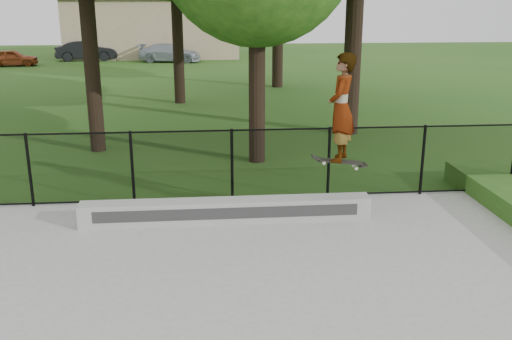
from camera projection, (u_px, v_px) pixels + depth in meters
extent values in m
cube|color=#B0B1AB|center=(227.00, 211.00, 10.58)|extent=(5.37, 0.40, 0.43)
imported|color=#99401B|center=(12.00, 58.00, 35.82)|extent=(3.14, 1.52, 1.04)
imported|color=black|center=(87.00, 51.00, 39.00)|extent=(3.79, 1.68, 1.35)
imported|color=#97A2AB|center=(170.00, 53.00, 38.17)|extent=(4.03, 2.30, 1.20)
cube|color=black|center=(339.00, 161.00, 10.38)|extent=(0.84, 0.23, 0.12)
imported|color=#ACDDE2|center=(341.00, 108.00, 10.10)|extent=(0.70, 0.83, 1.93)
cylinder|color=black|center=(29.00, 170.00, 11.23)|extent=(0.06, 0.06, 1.50)
cylinder|color=black|center=(132.00, 167.00, 11.41)|extent=(0.06, 0.06, 1.50)
cylinder|color=black|center=(232.00, 165.00, 11.58)|extent=(0.06, 0.06, 1.50)
cylinder|color=black|center=(329.00, 162.00, 11.76)|extent=(0.06, 0.06, 1.50)
cylinder|color=black|center=(423.00, 160.00, 11.93)|extent=(0.06, 0.06, 1.50)
cylinder|color=black|center=(130.00, 132.00, 11.20)|extent=(16.00, 0.04, 0.04)
cylinder|color=black|center=(134.00, 200.00, 11.61)|extent=(16.00, 0.04, 0.04)
cube|color=black|center=(132.00, 167.00, 11.41)|extent=(16.00, 0.01, 1.50)
cylinder|color=black|center=(178.00, 35.00, 22.45)|extent=(0.44, 0.44, 5.41)
cylinder|color=black|center=(90.00, 48.00, 15.09)|extent=(0.44, 0.44, 5.62)
cylinder|color=black|center=(257.00, 85.00, 14.27)|extent=(0.44, 0.44, 3.97)
cylinder|color=black|center=(278.00, 42.00, 26.83)|extent=(0.44, 0.44, 4.23)
cylinder|color=black|center=(353.00, 37.00, 17.14)|extent=(0.44, 0.44, 5.92)
cube|color=tan|center=(154.00, 29.00, 41.51)|extent=(12.00, 6.00, 4.00)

